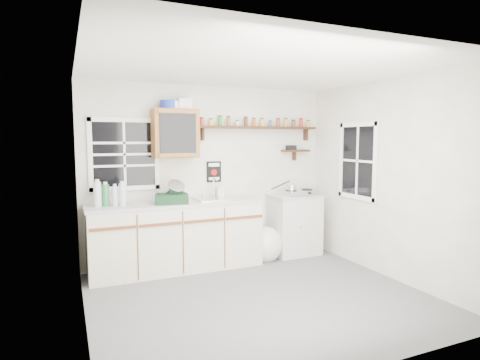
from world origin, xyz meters
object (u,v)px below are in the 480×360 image
Objects in this scene: right_cabinet at (294,224)px; dish_rack at (173,196)px; upper_cabinet at (175,133)px; main_cabinet at (177,236)px; hotplate at (299,192)px; spice_shelf at (258,127)px.

right_cabinet is 2.00× the size of dish_rack.
upper_cabinet is (-1.80, 0.12, 1.37)m from right_cabinet.
main_cabinet is 3.55× the size of upper_cabinet.
right_cabinet is at bearing 0.79° from main_cabinet.
upper_cabinet is at bearing 168.10° from hotplate.
spice_shelf is 4.19× the size of dish_rack.
spice_shelf reaches higher than dish_rack.
dish_rack is (-0.07, -0.09, 0.56)m from main_cabinet.
main_cabinet is 1.37m from upper_cabinet.
spice_shelf is at bearing 160.35° from right_cabinet.
hotplate is (1.98, 0.10, -0.07)m from dish_rack.
hotplate is (0.59, -0.21, -0.99)m from spice_shelf.
hotplate is (1.90, 0.01, 0.49)m from main_cabinet.
upper_cabinet reaches higher than right_cabinet.
spice_shelf reaches higher than hotplate.
spice_shelf is at bearing 3.10° from upper_cabinet.
upper_cabinet is at bearing 76.32° from main_cabinet.
main_cabinet is 2.54× the size of right_cabinet.
main_cabinet is at bearing -170.77° from spice_shelf.
spice_shelf reaches higher than main_cabinet.
spice_shelf is (1.31, 0.21, 1.47)m from main_cabinet.
main_cabinet is 1.21× the size of spice_shelf.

